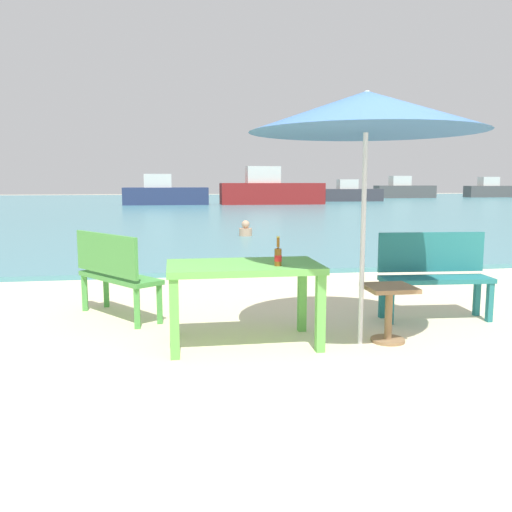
% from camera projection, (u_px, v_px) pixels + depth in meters
% --- Properties ---
extents(ground_plane, '(120.00, 120.00, 0.00)m').
position_uv_depth(ground_plane, '(373.00, 397.00, 3.77)').
color(ground_plane, beige).
extents(sea_water, '(120.00, 50.00, 0.08)m').
position_uv_depth(sea_water, '(195.00, 205.00, 33.11)').
color(sea_water, teal).
rests_on(sea_water, ground_plane).
extents(picnic_table_green, '(1.40, 0.80, 0.76)m').
position_uv_depth(picnic_table_green, '(244.00, 275.00, 4.92)').
color(picnic_table_green, '#60B24C').
rests_on(picnic_table_green, ground_plane).
extents(beer_bottle_amber, '(0.07, 0.07, 0.26)m').
position_uv_depth(beer_bottle_amber, '(278.00, 256.00, 4.77)').
color(beer_bottle_amber, brown).
rests_on(beer_bottle_amber, picnic_table_green).
extents(patio_umbrella, '(2.10, 2.10, 2.30)m').
position_uv_depth(patio_umbrella, '(366.00, 112.00, 4.73)').
color(patio_umbrella, silver).
rests_on(patio_umbrella, ground_plane).
extents(side_table_wood, '(0.44, 0.44, 0.54)m').
position_uv_depth(side_table_wood, '(389.00, 305.00, 5.03)').
color(side_table_wood, olive).
rests_on(side_table_wood, ground_plane).
extents(bench_teal_center, '(1.22, 0.44, 0.95)m').
position_uv_depth(bench_teal_center, '(434.00, 270.00, 5.88)').
color(bench_teal_center, '#237275').
rests_on(bench_teal_center, ground_plane).
extents(bench_green_left, '(1.00, 1.18, 0.95)m').
position_uv_depth(bench_green_left, '(114.00, 270.00, 5.88)').
color(bench_green_left, '#4C9E47').
rests_on(bench_green_left, ground_plane).
extents(swimmer_person, '(0.34, 0.34, 0.41)m').
position_uv_depth(swimmer_person, '(246.00, 230.00, 14.10)').
color(swimmer_person, tan).
rests_on(swimmer_person, sea_water).
extents(boat_cargo_ship, '(6.43, 1.75, 2.34)m').
position_uv_depth(boat_cargo_ship, '(270.00, 191.00, 33.34)').
color(boat_cargo_ship, maroon).
rests_on(boat_cargo_ship, sea_water).
extents(boat_ferry, '(5.12, 1.40, 1.86)m').
position_uv_depth(boat_ferry, '(165.00, 194.00, 32.56)').
color(boat_ferry, navy).
rests_on(boat_ferry, sea_water).
extents(boat_fishing_trawler, '(4.28, 1.17, 1.56)m').
position_uv_depth(boat_fishing_trawler, '(352.00, 193.00, 38.36)').
color(boat_fishing_trawler, '#38383F').
rests_on(boat_fishing_trawler, sea_water).
extents(boat_barge, '(4.96, 1.35, 1.80)m').
position_uv_depth(boat_barge, '(492.00, 190.00, 48.01)').
color(boat_barge, '#4C4C4C').
rests_on(boat_barge, sea_water).
extents(boat_sailboat, '(5.16, 1.41, 1.88)m').
position_uv_depth(boat_sailboat, '(404.00, 190.00, 46.03)').
color(boat_sailboat, '#4C4C4C').
rests_on(boat_sailboat, sea_water).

